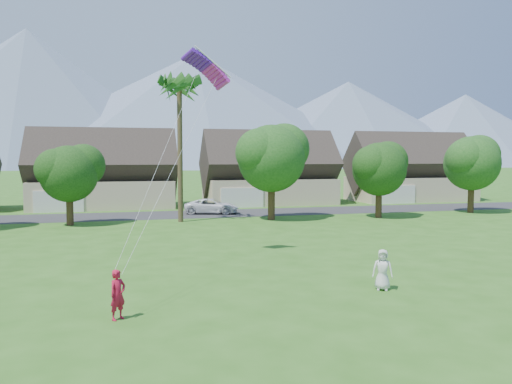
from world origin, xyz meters
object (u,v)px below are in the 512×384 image
object	(u,v)px
kite_flyer	(118,295)
watcher	(383,270)
parked_car	(212,206)
parafoil_kite	(207,67)

from	to	relation	value
kite_flyer	watcher	bearing A→B (deg)	-34.69
watcher	kite_flyer	bearing A→B (deg)	-146.59
parked_car	parafoil_kite	xyz separation A→B (m)	(-3.67, -21.43, 9.69)
parafoil_kite	kite_flyer	bearing A→B (deg)	-130.63
parked_car	parafoil_kite	world-z (taller)	parafoil_kite
kite_flyer	watcher	size ratio (longest dim) A/B	1.01
watcher	parked_car	distance (m)	29.96
parked_car	watcher	bearing A→B (deg)	-158.85
watcher	parked_car	bearing A→B (deg)	121.44
kite_flyer	parked_car	distance (m)	32.18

